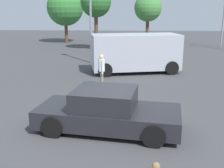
# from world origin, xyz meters

# --- Properties ---
(ground_plane) EXTENTS (80.00, 80.00, 0.00)m
(ground_plane) POSITION_xyz_m (0.00, 0.00, 0.00)
(ground_plane) COLOR #424244
(sedan_foreground) EXTENTS (4.48, 2.40, 1.27)m
(sedan_foreground) POSITION_xyz_m (-0.02, -0.28, 0.58)
(sedan_foreground) COLOR #232328
(sedan_foreground) RESTS_ON ground_plane
(van_white) EXTENTS (5.25, 3.06, 2.17)m
(van_white) POSITION_xyz_m (0.98, 7.86, 1.17)
(van_white) COLOR #B2B7C1
(van_white) RESTS_ON ground_plane
(pedestrian) EXTENTS (0.32, 0.56, 1.55)m
(pedestrian) POSITION_xyz_m (-0.64, 4.49, 0.91)
(pedestrian) COLOR gray
(pedestrian) RESTS_ON ground_plane
(light_post_near) EXTENTS (0.44, 0.44, 5.88)m
(light_post_near) POSITION_xyz_m (-1.90, 10.47, 4.04)
(light_post_near) COLOR gray
(light_post_near) RESTS_ON ground_plane
(tree_back_left) EXTENTS (2.63, 2.63, 5.46)m
(tree_back_left) POSITION_xyz_m (-2.25, 16.64, 4.10)
(tree_back_left) COLOR brown
(tree_back_left) RESTS_ON ground_plane
(tree_back_center) EXTENTS (2.86, 2.86, 5.11)m
(tree_back_center) POSITION_xyz_m (2.57, 22.15, 3.65)
(tree_back_center) COLOR brown
(tree_back_center) RESTS_ON ground_plane
(tree_back_right) EXTENTS (3.85, 3.85, 5.64)m
(tree_back_right) POSITION_xyz_m (-6.13, 22.12, 3.70)
(tree_back_right) COLOR brown
(tree_back_right) RESTS_ON ground_plane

